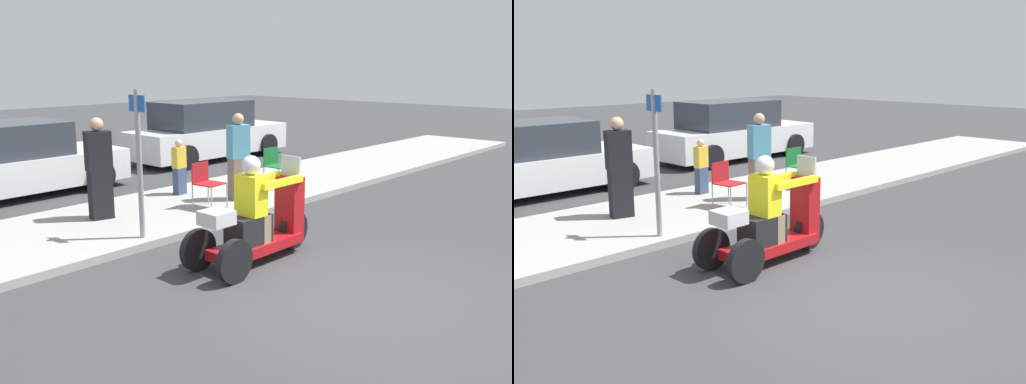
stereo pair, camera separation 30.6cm
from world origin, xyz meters
TOP-DOWN VIEW (x-y plane):
  - ground_plane at (0.00, 0.00)m, footprint 60.00×60.00m
  - sidewalk_strip at (0.00, 4.60)m, footprint 28.00×2.80m
  - motorcycle_trike at (0.10, 1.69)m, footprint 2.14×0.77m
  - spectator_end_of_line at (2.22, 4.10)m, footprint 0.44×0.32m
  - spectator_mid_group at (-0.34, 4.84)m, footprint 0.45×0.33m
  - spectator_by_tree at (1.74, 5.27)m, footprint 0.27×0.18m
  - folding_chair_curbside at (1.36, 4.10)m, footprint 0.52×0.52m
  - folding_chair_set_back at (3.57, 4.34)m, footprint 0.48×0.48m
  - parked_car_lot_right at (-0.40, 8.09)m, footprint 4.50×2.02m
  - parked_car_lot_center at (5.48, 8.53)m, footprint 4.83×1.92m
  - street_sign at (-0.52, 3.45)m, footprint 0.08×0.36m

SIDE VIEW (x-z plane):
  - ground_plane at x=0.00m, z-range 0.00..0.00m
  - sidewalk_strip at x=0.00m, z-range 0.00..0.12m
  - motorcycle_trike at x=0.10m, z-range -0.21..1.29m
  - folding_chair_curbside at x=1.36m, z-range 0.21..1.03m
  - folding_chair_set_back at x=3.57m, z-range 0.21..1.03m
  - spectator_by_tree at x=1.74m, z-range 0.10..1.20m
  - parked_car_lot_right at x=-0.40m, z-range -0.04..1.47m
  - parked_car_lot_center at x=5.48m, z-range -0.06..1.60m
  - spectator_end_of_line at x=2.22m, z-range 0.09..1.74m
  - spectator_mid_group at x=-0.34m, z-range 0.09..1.79m
  - street_sign at x=-0.52m, z-range 0.22..2.42m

